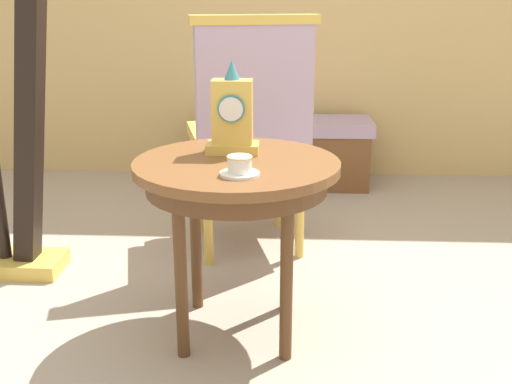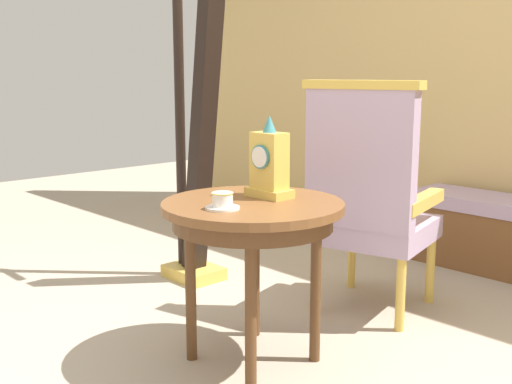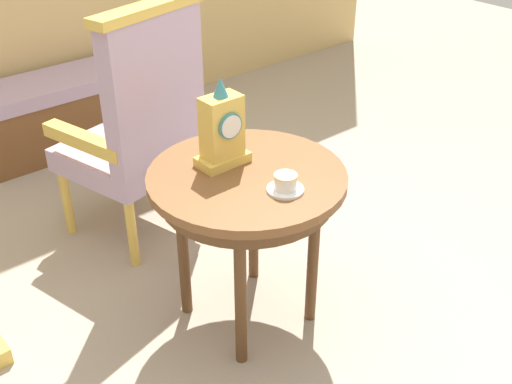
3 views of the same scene
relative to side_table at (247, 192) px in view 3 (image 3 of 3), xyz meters
The scene contains 6 objects.
ground_plane 0.59m from the side_table, 99.56° to the right, with size 10.00×10.00×0.00m, color tan.
side_table is the anchor object (origin of this frame).
teacup_left 0.21m from the side_table, 82.37° to the right, with size 0.13×0.13×0.06m.
mantel_clock 0.24m from the side_table, 101.35° to the left, with size 0.19×0.11×0.34m.
armchair 0.76m from the side_table, 89.84° to the left, with size 0.65×0.65×1.14m.
window_bench 1.94m from the side_table, 85.26° to the left, with size 1.15×0.40×0.44m.
Camera 3 is at (-1.24, -1.48, 1.80)m, focal length 44.46 mm.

